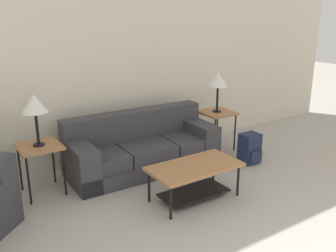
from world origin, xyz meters
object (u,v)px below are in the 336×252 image
(table_lamp_right, at_px, (218,80))
(table_lamp_left, at_px, (35,105))
(side_table_left, at_px, (40,151))
(side_table_right, at_px, (217,116))
(backpack, at_px, (250,149))
(coffee_table, at_px, (194,174))
(couch, at_px, (142,149))

(table_lamp_right, bearing_deg, table_lamp_left, 180.00)
(side_table_left, xyz_separation_m, side_table_right, (2.85, 0.00, 0.00))
(side_table_right, distance_m, table_lamp_left, 2.91)
(side_table_left, bearing_deg, backpack, -14.18)
(side_table_left, distance_m, table_lamp_right, 2.91)
(coffee_table, height_order, side_table_right, side_table_right)
(table_lamp_left, bearing_deg, backpack, -14.18)
(couch, height_order, backpack, couch)
(side_table_right, xyz_separation_m, backpack, (0.05, -0.73, -0.35))
(side_table_left, xyz_separation_m, backpack, (2.90, -0.73, -0.35))
(backpack, bearing_deg, side_table_right, 93.72)
(table_lamp_right, bearing_deg, backpack, -86.28)
(table_lamp_left, distance_m, table_lamp_right, 2.85)
(couch, height_order, side_table_right, couch)
(coffee_table, xyz_separation_m, table_lamp_right, (1.34, 1.18, 0.83))
(couch, bearing_deg, side_table_right, 1.37)
(backpack, bearing_deg, side_table_left, 165.82)
(side_table_right, bearing_deg, coffee_table, -138.68)
(couch, height_order, side_table_left, couch)
(side_table_left, distance_m, table_lamp_left, 0.58)
(coffee_table, bearing_deg, table_lamp_right, 41.32)
(coffee_table, height_order, side_table_left, side_table_left)
(table_lamp_left, height_order, table_lamp_right, same)
(table_lamp_right, bearing_deg, coffee_table, -138.68)
(coffee_table, distance_m, side_table_right, 1.80)
(couch, height_order, table_lamp_left, table_lamp_left)
(side_table_right, bearing_deg, backpack, -86.28)
(couch, xyz_separation_m, side_table_right, (1.42, 0.03, 0.27))
(side_table_right, relative_size, table_lamp_right, 1.01)
(table_lamp_left, bearing_deg, coffee_table, -38.09)
(side_table_left, relative_size, table_lamp_right, 1.01)
(backpack, bearing_deg, table_lamp_left, 165.82)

